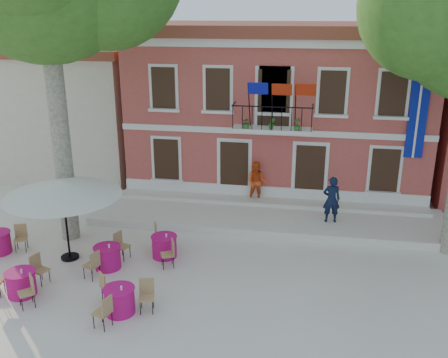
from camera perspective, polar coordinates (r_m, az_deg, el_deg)
ground at (r=16.69m, az=-3.41°, el=-10.28°), size 90.00×90.00×0.00m
main_building at (r=24.58m, az=6.38°, el=8.60°), size 13.50×9.59×7.50m
neighbor_west at (r=28.72m, az=-17.31°, el=8.21°), size 9.40×9.40×6.40m
terrace at (r=20.25m, az=4.96°, el=-4.37°), size 14.00×3.40×0.30m
patio_umbrella at (r=17.16m, az=-17.99°, el=-0.99°), size 3.84×3.84×2.85m
pedestrian_navy at (r=19.51m, az=12.18°, el=-2.30°), size 0.72×0.53×1.83m
pedestrian_orange at (r=21.02m, az=3.76°, el=-0.38°), size 0.90×0.72×1.80m
cafe_table_1 at (r=14.63m, az=-11.85°, el=-13.30°), size 1.80×1.82×0.95m
cafe_table_2 at (r=16.29m, az=-22.19°, el=-10.84°), size 1.78×1.83×0.95m
cafe_table_3 at (r=17.00m, az=-13.17°, el=-8.61°), size 1.04×1.95×0.95m
cafe_table_4 at (r=17.39m, az=-6.84°, el=-7.55°), size 1.17×1.92×0.95m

